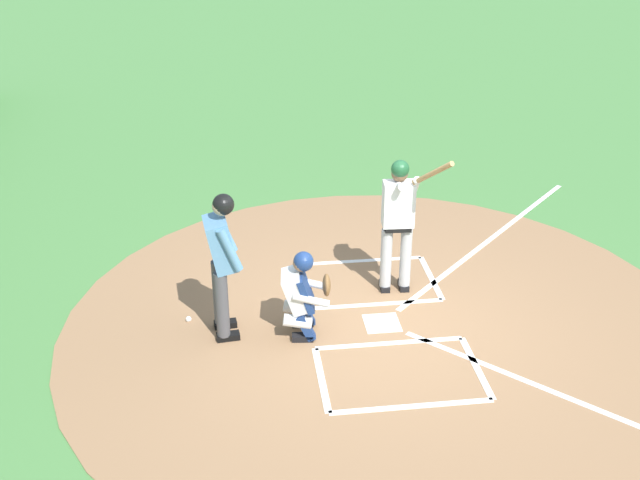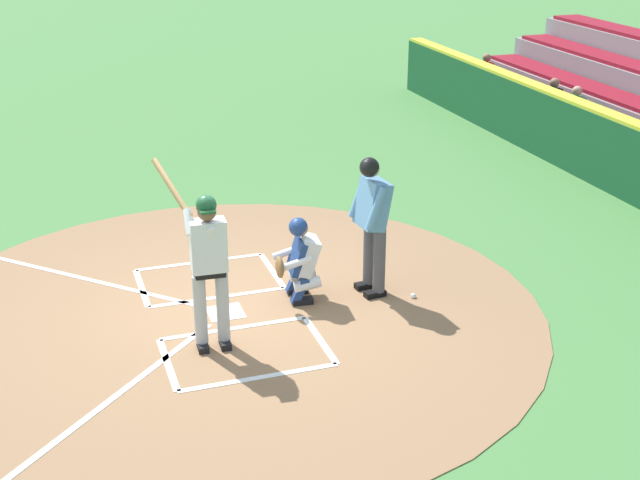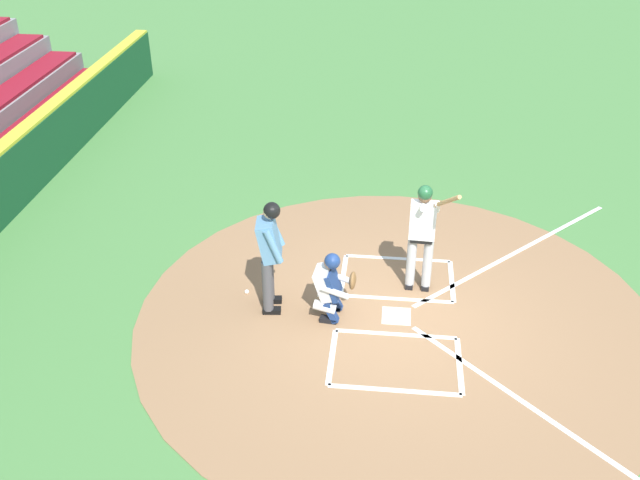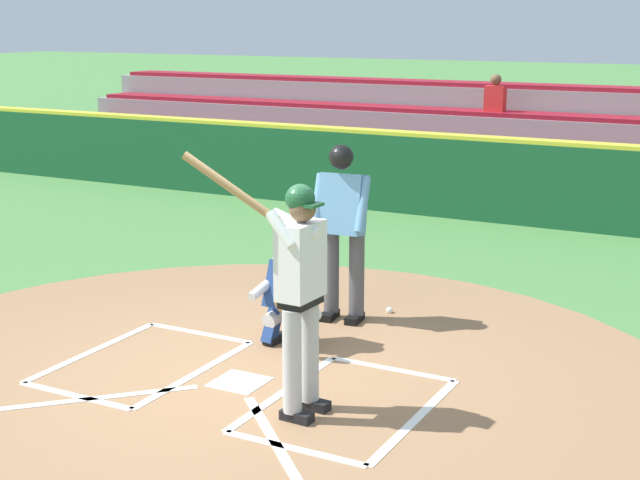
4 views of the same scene
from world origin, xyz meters
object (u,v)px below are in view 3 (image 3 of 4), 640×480
object	(u,v)px
plate_umpire	(270,249)
catcher	(331,284)
baseball	(247,292)
batter	(423,231)

from	to	relation	value
plate_umpire	catcher	bearing A→B (deg)	83.73
catcher	baseball	size ratio (longest dim) A/B	15.27
batter	baseball	bearing A→B (deg)	-81.17
catcher	plate_umpire	bearing A→B (deg)	-96.27
catcher	baseball	world-z (taller)	catcher
batter	baseball	xyz separation A→B (m)	(0.43, -2.75, -1.06)
catcher	plate_umpire	distance (m)	1.06
plate_umpire	baseball	xyz separation A→B (m)	(-0.33, -0.47, -1.04)
batter	catcher	xyz separation A→B (m)	(0.86, -1.34, -0.51)
batter	catcher	size ratio (longest dim) A/B	1.88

